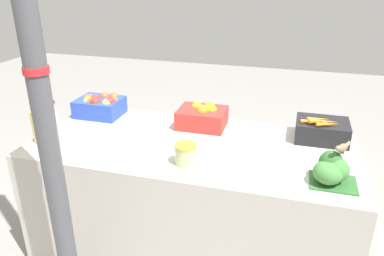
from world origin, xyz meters
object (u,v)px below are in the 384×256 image
broccoli_pile (332,170)px  juice_bottle_golden (37,124)px  support_pole (36,72)px  carrot_crate (322,130)px  sparrow_bird (342,148)px  juice_bottle_cloudy (56,126)px  orange_crate (203,116)px  apple_crate (99,105)px  pickle_jar (186,154)px

broccoli_pile → juice_bottle_golden: size_ratio=0.82×
support_pole → juice_bottle_golden: size_ratio=10.06×
juice_bottle_golden → carrot_crate: bearing=17.0°
carrot_crate → broccoli_pile: (0.03, -0.50, 0.01)m
carrot_crate → sparrow_bird: (0.06, -0.49, 0.12)m
broccoli_pile → support_pole: bearing=-159.9°
juice_bottle_cloudy → support_pole: bearing=-56.6°
carrot_crate → orange_crate: bearing=179.5°
apple_crate → orange_crate: 0.74m
broccoli_pile → sparrow_bird: sparrow_bird is taller
pickle_jar → support_pole: bearing=-138.0°
juice_bottle_golden → sparrow_bird: juice_bottle_golden is taller
carrot_crate → sparrow_bird: size_ratio=2.51×
orange_crate → carrot_crate: orange_crate is taller
apple_crate → carrot_crate: (1.47, -0.00, -0.01)m
broccoli_pile → pickle_jar: bearing=-179.5°
broccoli_pile → pickle_jar: 0.72m
apple_crate → pickle_jar: size_ratio=2.56×
orange_crate → broccoli_pile: (0.76, -0.51, 0.00)m
support_pole → orange_crate: (0.45, 0.95, -0.50)m
apple_crate → broccoli_pile: 1.58m
broccoli_pile → apple_crate: bearing=161.4°
support_pole → pickle_jar: bearing=42.0°
support_pole → carrot_crate: bearing=38.7°
juice_bottle_cloudy → sparrow_bird: juice_bottle_cloudy is taller
support_pole → sparrow_bird: support_pole is taller
apple_crate → juice_bottle_golden: juice_bottle_golden is taller
carrot_crate → juice_bottle_cloudy: bearing=-161.7°
support_pole → juice_bottle_cloudy: size_ratio=9.91×
broccoli_pile → pickle_jar: size_ratio=1.86×
apple_crate → sparrow_bird: (1.53, -0.49, 0.11)m
pickle_jar → orange_crate: bearing=94.5°
apple_crate → pickle_jar: 0.93m
support_pole → broccoli_pile: bearing=20.1°
juice_bottle_cloudy → pickle_jar: juice_bottle_cloudy is taller
orange_crate → pickle_jar: bearing=-85.5°
carrot_crate → juice_bottle_golden: size_ratio=1.14×
orange_crate → sparrow_bird: sparrow_bird is taller
support_pole → orange_crate: size_ratio=8.86×
support_pole → carrot_crate: size_ratio=8.86×
support_pole → broccoli_pile: 1.38m
broccoli_pile → juice_bottle_golden: (-1.63, 0.01, 0.04)m
support_pole → sparrow_bird: 1.38m
carrot_crate → sparrow_bird: bearing=-83.3°
juice_bottle_golden → support_pole: bearing=-47.1°
apple_crate → pickle_jar: bearing=-33.2°
apple_crate → sparrow_bird: size_ratio=2.51×
support_pole → juice_bottle_cloudy: bearing=123.4°
support_pole → apple_crate: bearing=107.2°
carrot_crate → broccoli_pile: bearing=-87.0°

